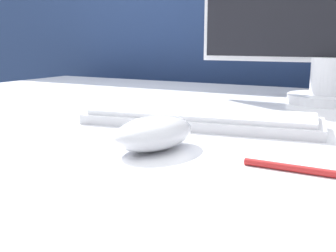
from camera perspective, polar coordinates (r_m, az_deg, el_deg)
The scene contains 4 objects.
partition_panel at distance 1.41m, azimuth 15.80°, elevation 2.21°, with size 5.00×0.03×1.28m.
computer_mouse_near at distance 0.50m, azimuth -1.99°, elevation -1.01°, with size 0.10×0.13×0.04m.
keyboard at distance 0.64m, azimuth 4.59°, elevation 1.06°, with size 0.40×0.17×0.02m.
pen at distance 0.43m, azimuth 20.39°, elevation -6.16°, with size 0.15×0.01×0.01m.
Camera 1 is at (0.30, -0.68, 0.87)m, focal length 42.00 mm.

